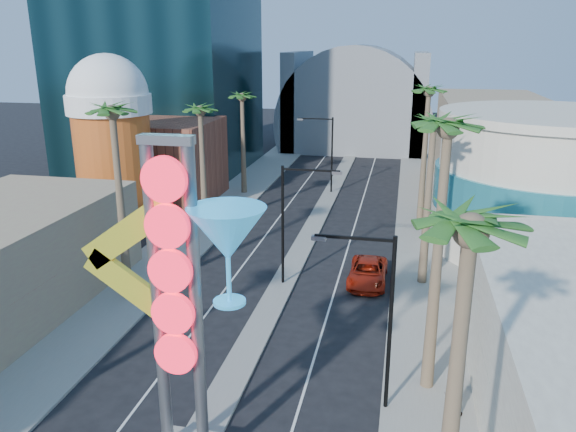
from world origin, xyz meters
name	(u,v)px	position (x,y,z in m)	size (l,w,h in m)	color
sidewalk_west	(219,211)	(-9.50, 35.00, 0.07)	(5.00, 100.00, 0.15)	gray
sidewalk_east	(425,224)	(9.50, 35.00, 0.07)	(5.00, 100.00, 0.15)	gray
median	(323,208)	(0.00, 38.00, 0.07)	(1.60, 84.00, 0.15)	gray
brick_filler_west	(165,161)	(-16.00, 38.00, 4.00)	(10.00, 10.00, 8.00)	brown
filler_east	(489,145)	(16.00, 48.00, 5.00)	(10.00, 20.00, 10.00)	#9D7A65
beer_mug	(112,135)	(-17.00, 30.00, 7.84)	(7.00, 7.00, 14.50)	#D6591C
turquoise_building	(549,185)	(18.00, 30.00, 5.25)	(16.60, 16.60, 10.60)	#BFB5A2
canopy	(356,119)	(0.00, 72.00, 4.31)	(22.00, 16.00, 22.00)	slate
neon_sign	(198,291)	(0.82, 2.96, 7.31)	(6.53, 2.60, 12.55)	gray
streetlight_0	(291,214)	(0.55, 20.00, 4.88)	(3.79, 0.25, 8.00)	black
streetlight_1	(327,147)	(-0.55, 44.00, 4.88)	(3.79, 0.25, 8.00)	black
streetlight_2	(380,308)	(6.72, 8.00, 4.83)	(3.45, 0.25, 8.00)	black
palm_1	(113,125)	(-9.00, 16.00, 10.82)	(2.40, 2.40, 12.70)	brown
palm_2	(200,118)	(-9.00, 30.00, 9.48)	(2.40, 2.40, 11.20)	brown
palm_3	(242,103)	(-9.00, 42.00, 9.48)	(2.40, 2.40, 11.20)	brown
palm_4	(468,255)	(9.00, 0.00, 10.38)	(2.40, 2.40, 12.20)	brown
palm_5	(447,147)	(9.00, 10.00, 11.27)	(2.40, 2.40, 13.20)	brown
palm_6	(433,134)	(9.00, 22.00, 9.93)	(2.40, 2.40, 11.70)	brown
palm_7	(428,101)	(9.00, 34.00, 10.82)	(2.40, 2.40, 12.70)	brown
red_pickup	(368,272)	(5.45, 21.39, 0.74)	(2.44, 5.30, 1.47)	#AF200D
pedestrian_b	(454,396)	(10.02, 8.08, 1.02)	(0.84, 0.66, 1.73)	gray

